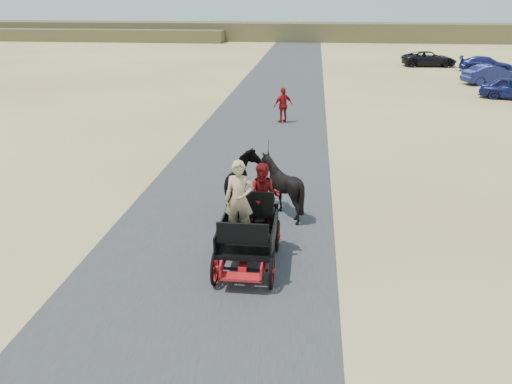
# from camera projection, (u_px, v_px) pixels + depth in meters

# --- Properties ---
(ground) EXTENTS (140.00, 140.00, 0.00)m
(ground) POSITION_uv_depth(u_px,v_px,m) (214.00, 248.00, 12.44)
(ground) COLOR tan
(road) EXTENTS (6.00, 140.00, 0.01)m
(road) POSITION_uv_depth(u_px,v_px,m) (214.00, 248.00, 12.44)
(road) COLOR #38383A
(road) RESTS_ON ground
(ridge_far) EXTENTS (140.00, 6.00, 2.40)m
(ridge_far) POSITION_uv_depth(u_px,v_px,m) (299.00, 32.00, 69.30)
(ridge_far) COLOR brown
(ridge_far) RESTS_ON ground
(ridge_near) EXTENTS (40.00, 4.00, 1.60)m
(ridge_near) POSITION_uv_depth(u_px,v_px,m) (81.00, 35.00, 68.93)
(ridge_near) COLOR brown
(ridge_near) RESTS_ON ground
(carriage) EXTENTS (1.30, 2.40, 0.72)m
(carriage) POSITION_uv_depth(u_px,v_px,m) (248.00, 251.00, 11.56)
(carriage) COLOR black
(carriage) RESTS_ON ground
(horse_left) EXTENTS (0.91, 2.01, 1.70)m
(horse_left) POSITION_uv_depth(u_px,v_px,m) (242.00, 185.00, 14.21)
(horse_left) COLOR black
(horse_left) RESTS_ON ground
(horse_right) EXTENTS (1.37, 1.54, 1.70)m
(horse_right) POSITION_uv_depth(u_px,v_px,m) (281.00, 186.00, 14.09)
(horse_right) COLOR black
(horse_right) RESTS_ON ground
(driver_man) EXTENTS (0.66, 0.43, 1.80)m
(driver_man) POSITION_uv_depth(u_px,v_px,m) (239.00, 199.00, 11.16)
(driver_man) COLOR tan
(driver_man) RESTS_ON carriage
(passenger_woman) EXTENTS (0.77, 0.60, 1.58)m
(passenger_woman) POSITION_uv_depth(u_px,v_px,m) (264.00, 196.00, 11.66)
(passenger_woman) COLOR #660C0F
(passenger_woman) RESTS_ON carriage
(pedestrian) EXTENTS (1.08, 0.90, 1.73)m
(pedestrian) POSITION_uv_depth(u_px,v_px,m) (283.00, 105.00, 24.47)
(pedestrian) COLOR #A21216
(pedestrian) RESTS_ON ground
(car_b) EXTENTS (4.30, 2.38, 1.34)m
(car_b) POSITION_uv_depth(u_px,v_px,m) (492.00, 75.00, 35.14)
(car_b) COLOR navy
(car_b) RESTS_ON ground
(car_c) EXTENTS (4.50, 2.85, 1.21)m
(car_c) POSITION_uv_depth(u_px,v_px,m) (486.00, 64.00, 41.12)
(car_c) COLOR navy
(car_c) RESTS_ON ground
(car_d) EXTENTS (4.80, 2.44, 1.30)m
(car_d) POSITION_uv_depth(u_px,v_px,m) (429.00, 59.00, 44.19)
(car_d) COLOR black
(car_d) RESTS_ON ground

